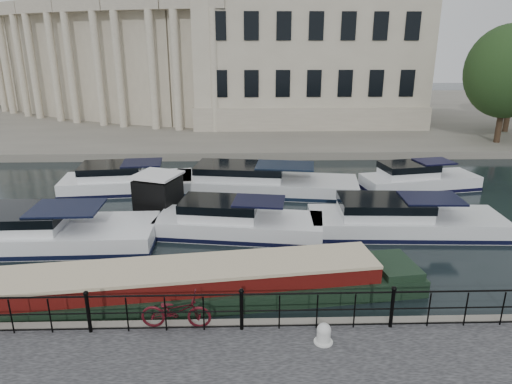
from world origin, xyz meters
TOP-DOWN VIEW (x-y plane):
  - ground_plane at (0.00, 0.00)m, footprint 160.00×160.00m
  - far_bank at (0.00, 39.00)m, footprint 120.00×42.00m
  - railing at (0.00, -2.25)m, footprint 24.14×0.14m
  - civic_building at (-1.00, 34.71)m, footprint 53.55×31.84m
  - bicycle at (-1.75, -2.10)m, footprint 1.89×0.72m
  - mooring_bollard at (2.08, -2.88)m, footprint 0.49×0.49m
  - narrowboat at (-2.03, 0.08)m, footprint 16.07×4.11m
  - harbour_hut at (-3.89, 7.50)m, footprint 3.20×2.95m
  - cabin_cruisers at (-0.36, 8.06)m, footprint 25.92×10.43m

SIDE VIEW (x-z plane):
  - ground_plane at x=0.00m, z-range 0.00..0.00m
  - far_bank at x=0.00m, z-range 0.00..0.55m
  - narrowboat at x=-2.03m, z-range -0.43..1.16m
  - cabin_cruisers at x=-0.36m, z-range -0.63..1.36m
  - mooring_bollard at x=2.08m, z-range 0.53..1.08m
  - harbour_hut at x=-3.89m, z-range -0.13..2.03m
  - bicycle at x=-1.75m, z-range 0.55..1.53m
  - railing at x=0.00m, z-range 0.59..1.81m
  - civic_building at x=-1.00m, z-range -1.39..15.46m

